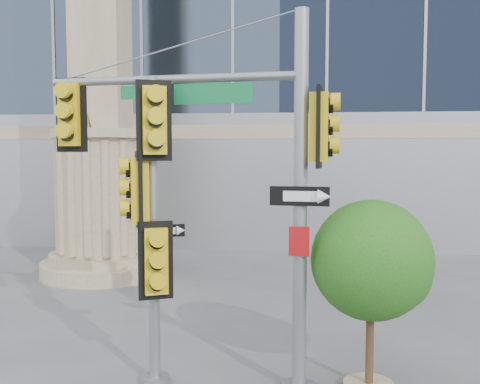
# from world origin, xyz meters

# --- Properties ---
(monument) EXTENTS (4.40, 4.40, 16.60)m
(monument) POSITION_xyz_m (-6.00, 9.00, 5.52)
(monument) COLOR tan
(monument) RESTS_ON ground
(main_signal_pole) EXTENTS (5.24, 1.08, 6.79)m
(main_signal_pole) POSITION_xyz_m (-0.43, 0.46, 4.21)
(main_signal_pole) COLOR slate
(main_signal_pole) RESTS_ON ground
(secondary_signal_pole) EXTENTS (1.07, 0.77, 5.68)m
(secondary_signal_pole) POSITION_xyz_m (-1.90, 0.25, 3.33)
(secondary_signal_pole) COLOR slate
(secondary_signal_pole) RESTS_ON ground
(street_tree) EXTENTS (2.23, 2.18, 3.48)m
(street_tree) POSITION_xyz_m (2.11, 0.60, 2.29)
(street_tree) COLOR tan
(street_tree) RESTS_ON ground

